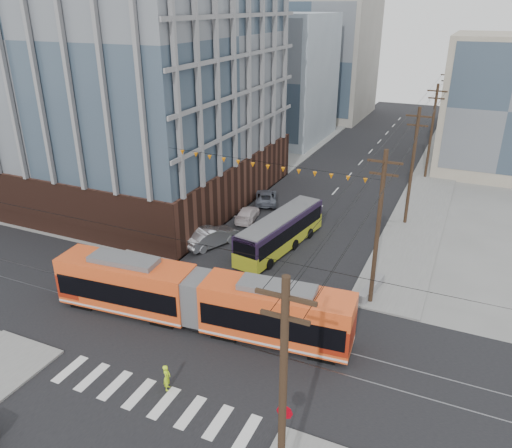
{
  "coord_description": "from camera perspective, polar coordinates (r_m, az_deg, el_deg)",
  "views": [
    {
      "loc": [
        13.42,
        -19.3,
        19.11
      ],
      "look_at": [
        0.23,
        9.95,
        4.93
      ],
      "focal_mm": 35.0,
      "sensor_mm": 36.0,
      "label": 1
    }
  ],
  "objects": [
    {
      "name": "bg_bldg_nw_near",
      "position": [
        78.18,
        1.2,
        16.41
      ],
      "size": [
        18.0,
        16.0,
        18.0
      ],
      "primitive_type": "cube",
      "color": "#8C99A5",
      "rests_on": "ground"
    },
    {
      "name": "parked_car_grey",
      "position": [
        52.12,
        1.14,
        3.1
      ],
      "size": [
        3.83,
        5.2,
        1.31
      ],
      "primitive_type": "imported",
      "rotation": [
        0.0,
        0.0,
        3.54
      ],
      "color": "slate",
      "rests_on": "ground"
    },
    {
      "name": "utility_pole_far",
      "position": [
        76.68,
        20.67,
        12.14
      ],
      "size": [
        0.3,
        0.3,
        11.0
      ],
      "primitive_type": "cylinder",
      "color": "black",
      "rests_on": "ground"
    },
    {
      "name": "stop_sign",
      "position": [
        24.71,
        3.23,
        -22.42
      ],
      "size": [
        0.79,
        0.79,
        2.55
      ],
      "primitive_type": null,
      "rotation": [
        0.0,
        0.0,
        0.03
      ],
      "color": "#9F000D",
      "rests_on": "ground"
    },
    {
      "name": "pedestrian",
      "position": [
        28.36,
        -10.15,
        -16.89
      ],
      "size": [
        0.55,
        0.66,
        1.56
      ],
      "primitive_type": "imported",
      "rotation": [
        0.0,
        0.0,
        1.93
      ],
      "color": "#CDFF20",
      "rests_on": "ground"
    },
    {
      "name": "parked_car_white",
      "position": [
        47.91,
        -0.99,
        1.15
      ],
      "size": [
        2.53,
        4.55,
        1.25
      ],
      "primitive_type": "imported",
      "rotation": [
        0.0,
        0.0,
        3.33
      ],
      "color": "silver",
      "rests_on": "ground"
    },
    {
      "name": "bg_bldg_ne_near",
      "position": [
        68.26,
        26.71,
        12.02
      ],
      "size": [
        14.0,
        14.0,
        16.0
      ],
      "primitive_type": "cube",
      "color": "gray",
      "rests_on": "ground"
    },
    {
      "name": "ground",
      "position": [
        30.3,
        -8.47,
        -15.58
      ],
      "size": [
        160.0,
        160.0,
        0.0
      ],
      "primitive_type": "plane",
      "color": "slate"
    },
    {
      "name": "city_bus",
      "position": [
        42.05,
        2.82,
        -0.89
      ],
      "size": [
        4.0,
        11.09,
        3.08
      ],
      "primitive_type": null,
      "rotation": [
        0.0,
        0.0,
        -0.16
      ],
      "color": "black",
      "rests_on": "ground"
    },
    {
      "name": "office_building",
      "position": [
        55.38,
        -16.43,
        17.96
      ],
      "size": [
        30.0,
        25.0,
        28.6
      ],
      "primitive_type": "cube",
      "color": "#381E16",
      "rests_on": "ground"
    },
    {
      "name": "streetcar",
      "position": [
        32.35,
        -6.66,
        -8.47
      ],
      "size": [
        19.96,
        4.48,
        3.81
      ],
      "primitive_type": null,
      "rotation": [
        0.0,
        0.0,
        0.09
      ],
      "color": "#EC501D",
      "rests_on": "ground"
    },
    {
      "name": "parked_car_silver",
      "position": [
        42.96,
        -5.08,
        -1.44
      ],
      "size": [
        3.61,
        5.32,
        1.66
      ],
      "primitive_type": "imported",
      "rotation": [
        0.0,
        0.0,
        2.73
      ],
      "color": "#AAAEB6",
      "rests_on": "ground"
    },
    {
      "name": "bg_bldg_nw_far",
      "position": [
        95.77,
        7.91,
        18.18
      ],
      "size": [
        16.0,
        18.0,
        20.0
      ],
      "primitive_type": "cube",
      "color": "gray",
      "rests_on": "ground"
    },
    {
      "name": "utility_pole_near",
      "position": [
        19.66,
        3.05,
        -20.02
      ],
      "size": [
        0.3,
        0.3,
        11.0
      ],
      "primitive_type": "cylinder",
      "color": "black",
      "rests_on": "ground"
    },
    {
      "name": "jersey_barrier",
      "position": [
        37.03,
        13.04,
        -7.23
      ],
      "size": [
        1.45,
        3.89,
        0.76
      ],
      "primitive_type": "cube",
      "rotation": [
        0.0,
        0.0,
        -0.16
      ],
      "color": "gray",
      "rests_on": "ground"
    }
  ]
}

